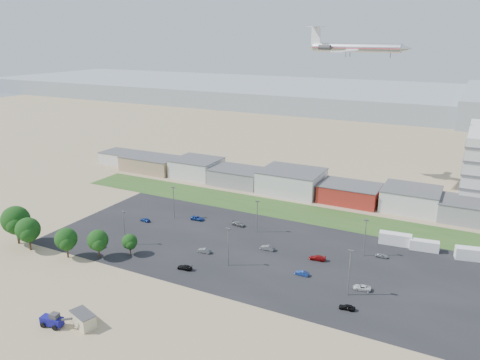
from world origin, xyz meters
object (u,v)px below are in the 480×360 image
Objects in this scene: portable_shed at (83,319)px; parked_car_12 at (317,258)px; parked_car_7 at (267,248)px; parked_car_5 at (145,220)px; parked_car_9 at (197,218)px; parked_car_1 at (302,273)px; parked_car_6 at (239,224)px; tree_far_left at (16,223)px; parked_car_0 at (362,287)px; parked_car_2 at (347,307)px; box_trailer_a at (395,239)px; parked_car_4 at (204,251)px; parked_car_8 at (382,256)px; parked_car_3 at (185,267)px; telehandler at (52,319)px; parked_car_10 at (98,245)px; airliner at (356,48)px.

portable_shed reaches higher than parked_car_12.
parked_car_5 is at bearing -93.24° from parked_car_7.
parked_car_1 is at bearing -118.94° from parked_car_9.
parked_car_1 is 34.48m from parked_car_6.
parked_car_0 is at bearing 11.76° from tree_far_left.
parked_car_0 is 1.02× the size of parked_car_7.
parked_car_2 is at bearing -119.37° from parked_car_6.
box_trailer_a is 2.34× the size of parked_car_4.
parked_car_5 is (-72.25, -18.46, -1.04)m from box_trailer_a.
portable_shed reaches higher than parked_car_8.
tree_far_left is 69.49m from parked_car_7.
parked_car_4 is at bearing 177.84° from parked_car_3.
telehandler is 61.17m from parked_car_9.
parked_car_9 reaches higher than parked_car_1.
parked_car_7 is (-27.66, 9.02, 0.09)m from parked_car_0.
parked_car_10 is (-69.73, -10.51, 0.07)m from parked_car_0.
parked_car_7 is (14.69, -11.40, 0.01)m from parked_car_6.
airliner is 96.95m from parked_car_0.
telehandler is 1.85× the size of parked_car_7.
parked_car_3 is (-41.38, -10.45, 0.00)m from parked_car_0.
parked_car_0 is 1.20× the size of parked_car_5.
parked_car_12 reaches higher than parked_car_8.
parked_car_2 is at bearing -100.36° from box_trailer_a.
portable_shed is at bearing -38.33° from parked_car_1.
parked_car_4 is (49.04, 18.73, -5.59)m from tree_far_left.
telehandler is at bearing -58.37° from parked_car_0.
parked_car_4 is 1.14× the size of parked_car_8.
box_trailer_a reaches higher than parked_car_8.
tree_far_left is 3.19× the size of parked_car_3.
telehandler is at bearing -23.39° from parked_car_3.
parked_car_6 is 18.59m from parked_car_7.
airliner is 9.41× the size of parked_car_10.
parked_car_8 is (46.90, 58.04, -0.91)m from portable_shed.
parked_car_8 is (42.11, 29.09, -0.01)m from parked_car_3.
box_trailer_a is 52.88m from parked_car_4.
parked_car_4 is at bearing -172.48° from parked_car_6.
tree_far_left is 3.63× the size of parked_car_2.
airliner is 86.27m from parked_car_7.
box_trailer_a is at bearing 126.16° from parked_car_3.
parked_car_9 is (-28.35, 9.59, -0.05)m from parked_car_7.
portable_shed is at bearing 138.94° from parked_car_8.
telehandler is 80.42m from parked_car_8.
parked_car_5 is 0.78× the size of parked_car_10.
parked_car_1 is (-16.84, -28.49, -1.06)m from box_trailer_a.
box_trailer_a reaches higher than parked_car_10.
parked_car_5 is 1.05× the size of parked_car_8.
parked_car_1 reaches higher than parked_car_0.
parked_car_5 is at bearing 132.89° from portable_shed.
parked_car_4 is (9.63, 42.18, -0.92)m from telehandler.
tree_far_left is 99.33m from parked_car_8.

